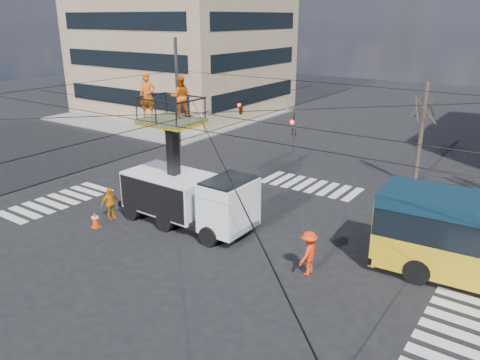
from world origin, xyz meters
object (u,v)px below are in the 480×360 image
object	(u,v)px
traffic_cone	(95,220)
utility_truck	(187,181)
worker_ground	(110,204)
flagger	(308,253)

from	to	relation	value
traffic_cone	utility_truck	bearing A→B (deg)	39.50
utility_truck	traffic_cone	distance (m)	4.70
traffic_cone	worker_ground	distance (m)	1.14
worker_ground	flagger	world-z (taller)	flagger
utility_truck	flagger	distance (m)	6.93
worker_ground	flagger	bearing A→B (deg)	-75.68
traffic_cone	flagger	world-z (taller)	flagger
utility_truck	traffic_cone	bearing A→B (deg)	-139.90
flagger	worker_ground	bearing A→B (deg)	-83.89
utility_truck	traffic_cone	size ratio (longest dim) A/B	9.13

